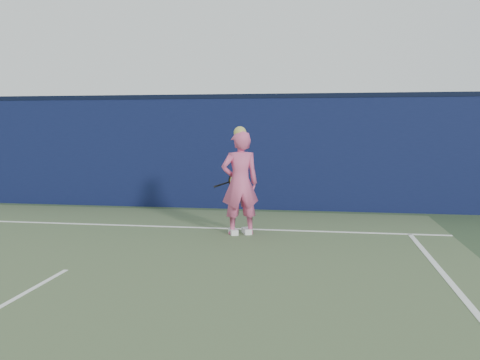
# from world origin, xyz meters

# --- Properties ---
(ground) EXTENTS (80.00, 80.00, 0.00)m
(ground) POSITION_xyz_m (0.00, 0.00, 0.00)
(ground) COLOR #35482C
(ground) RESTS_ON ground
(backstop_wall) EXTENTS (24.00, 0.40, 2.50)m
(backstop_wall) POSITION_xyz_m (0.00, 6.50, 1.25)
(backstop_wall) COLOR #0D1339
(backstop_wall) RESTS_ON ground
(wall_cap) EXTENTS (24.00, 0.42, 0.10)m
(wall_cap) POSITION_xyz_m (0.00, 6.50, 2.55)
(wall_cap) COLOR black
(wall_cap) RESTS_ON backstop_wall
(player) EXTENTS (0.77, 0.64, 1.87)m
(player) POSITION_xyz_m (1.88, 3.59, 0.90)
(player) COLOR #D45281
(player) RESTS_ON ground
(racket) EXTENTS (0.52, 0.25, 0.29)m
(racket) POSITION_xyz_m (1.71, 3.99, 0.89)
(racket) COLOR black
(racket) RESTS_ON ground
(court_lines) EXTENTS (11.00, 12.04, 0.01)m
(court_lines) POSITION_xyz_m (0.00, -0.33, 0.01)
(court_lines) COLOR white
(court_lines) RESTS_ON court_surface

